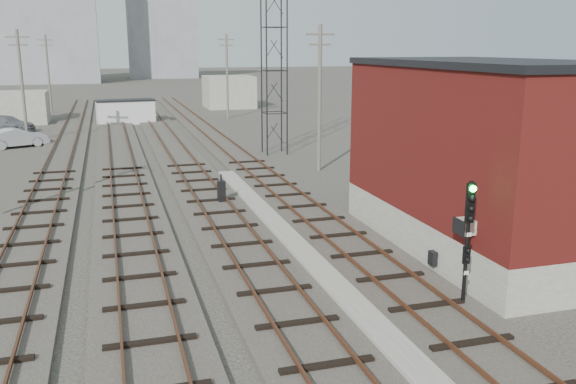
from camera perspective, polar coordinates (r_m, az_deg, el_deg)
name	(u,v)px	position (r m, az deg, el deg)	size (l,w,h in m)	color
ground	(166,118)	(68.58, -11.33, 6.78)	(320.00, 320.00, 0.00)	#282621
track_right	(224,145)	(48.27, -5.97, 4.36)	(3.20, 90.00, 0.39)	#332D28
track_mid_right	(173,148)	(47.71, -10.71, 4.09)	(3.20, 90.00, 0.39)	#332D28
track_mid_left	(119,150)	(47.48, -15.52, 3.79)	(3.20, 90.00, 0.39)	#332D28
track_left	(63,153)	(47.60, -20.34, 3.46)	(3.20, 90.00, 0.39)	#332D28
platform_curb	(293,244)	(24.09, 0.44, -4.85)	(0.90, 28.00, 0.26)	gray
brick_building	(483,156)	(24.46, 17.80, 3.24)	(6.54, 12.20, 7.22)	gray
lattice_tower	(274,49)	(44.43, -1.32, 13.22)	(1.60, 1.60, 15.00)	black
utility_pole_left_b	(22,84)	(53.32, -23.63, 9.25)	(1.80, 0.24, 9.00)	#595147
utility_pole_left_c	(48,72)	(78.18, -21.52, 10.44)	(1.80, 0.24, 9.00)	#595147
utility_pole_right_a	(320,95)	(38.15, 2.98, 9.10)	(1.80, 0.24, 9.00)	#595147
utility_pole_right_b	(227,74)	(67.14, -5.73, 10.94)	(1.80, 0.24, 9.00)	#595147
apartment_left	(42,11)	(143.54, -22.06, 15.46)	(22.00, 14.00, 30.00)	gray
apartment_right	(161,24)	(158.59, -11.80, 15.14)	(16.00, 12.00, 26.00)	gray
shed_left	(6,108)	(68.85, -24.86, 7.17)	(8.00, 5.00, 3.20)	gray
shed_right	(229,92)	(79.54, -5.55, 9.32)	(6.00, 6.00, 4.00)	gray
signal_mast	(468,236)	(18.59, 16.49, -3.99)	(0.40, 0.41, 3.95)	gray
switch_stand	(221,192)	(30.35, -6.24, 0.03)	(0.39, 0.39, 1.46)	black
site_trailer	(126,112)	(64.52, -14.95, 7.28)	(6.02, 3.10, 2.44)	silver
car_silver	(17,138)	(52.20, -23.99, 4.66)	(1.57, 4.51, 1.48)	#ABAFB3
car_grey	(7,124)	(62.07, -24.79, 5.81)	(2.07, 5.08, 1.47)	slate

